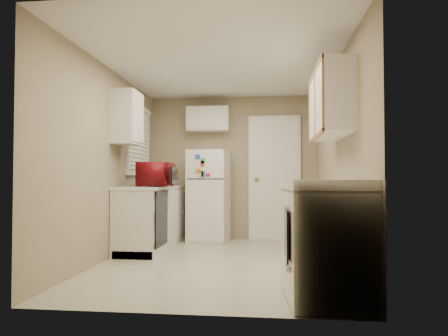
# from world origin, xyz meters

# --- Properties ---
(floor) EXTENTS (3.80, 3.80, 0.00)m
(floor) POSITION_xyz_m (0.00, 0.00, 0.00)
(floor) COLOR beige
(floor) RESTS_ON ground
(ceiling) EXTENTS (3.80, 3.80, 0.00)m
(ceiling) POSITION_xyz_m (0.00, 0.00, 2.40)
(ceiling) COLOR white
(ceiling) RESTS_ON floor
(wall_left) EXTENTS (3.80, 3.80, 0.00)m
(wall_left) POSITION_xyz_m (-1.40, 0.00, 1.20)
(wall_left) COLOR tan
(wall_left) RESTS_ON floor
(wall_right) EXTENTS (3.80, 3.80, 0.00)m
(wall_right) POSITION_xyz_m (1.40, 0.00, 1.20)
(wall_right) COLOR tan
(wall_right) RESTS_ON floor
(wall_back) EXTENTS (2.80, 2.80, 0.00)m
(wall_back) POSITION_xyz_m (0.00, 1.90, 1.20)
(wall_back) COLOR tan
(wall_back) RESTS_ON floor
(wall_front) EXTENTS (2.80, 2.80, 0.00)m
(wall_front) POSITION_xyz_m (0.00, -1.90, 1.20)
(wall_front) COLOR tan
(wall_front) RESTS_ON floor
(left_counter) EXTENTS (0.60, 1.80, 0.90)m
(left_counter) POSITION_xyz_m (-1.10, 0.90, 0.45)
(left_counter) COLOR silver
(left_counter) RESTS_ON floor
(dishwasher) EXTENTS (0.03, 0.58, 0.72)m
(dishwasher) POSITION_xyz_m (-0.81, 0.30, 0.49)
(dishwasher) COLOR black
(dishwasher) RESTS_ON floor
(sink) EXTENTS (0.54, 0.74, 0.16)m
(sink) POSITION_xyz_m (-1.10, 1.05, 0.86)
(sink) COLOR gray
(sink) RESTS_ON left_counter
(microwave) EXTENTS (0.58, 0.33, 0.39)m
(microwave) POSITION_xyz_m (-0.90, 0.39, 1.05)
(microwave) COLOR maroon
(microwave) RESTS_ON left_counter
(soap_bottle) EXTENTS (0.10, 0.10, 0.17)m
(soap_bottle) POSITION_xyz_m (-1.15, 1.48, 1.00)
(soap_bottle) COLOR white
(soap_bottle) RESTS_ON left_counter
(window_blinds) EXTENTS (0.10, 0.98, 1.08)m
(window_blinds) POSITION_xyz_m (-1.36, 1.05, 1.60)
(window_blinds) COLOR silver
(window_blinds) RESTS_ON wall_left
(upper_cabinet_left) EXTENTS (0.30, 0.45, 0.70)m
(upper_cabinet_left) POSITION_xyz_m (-1.25, 0.22, 1.80)
(upper_cabinet_left) COLOR silver
(upper_cabinet_left) RESTS_ON wall_left
(refrigerator) EXTENTS (0.67, 0.65, 1.46)m
(refrigerator) POSITION_xyz_m (-0.36, 1.57, 0.73)
(refrigerator) COLOR white
(refrigerator) RESTS_ON floor
(cabinet_over_fridge) EXTENTS (0.70, 0.30, 0.40)m
(cabinet_over_fridge) POSITION_xyz_m (-0.40, 1.75, 2.00)
(cabinet_over_fridge) COLOR silver
(cabinet_over_fridge) RESTS_ON wall_back
(interior_door) EXTENTS (0.86, 0.06, 2.08)m
(interior_door) POSITION_xyz_m (0.70, 1.86, 1.02)
(interior_door) COLOR white
(interior_door) RESTS_ON floor
(right_counter) EXTENTS (0.60, 2.00, 0.90)m
(right_counter) POSITION_xyz_m (1.10, -0.80, 0.45)
(right_counter) COLOR silver
(right_counter) RESTS_ON floor
(stove) EXTENTS (0.73, 0.87, 1.00)m
(stove) POSITION_xyz_m (1.07, -1.44, 0.50)
(stove) COLOR white
(stove) RESTS_ON floor
(upper_cabinet_right) EXTENTS (0.30, 1.20, 0.70)m
(upper_cabinet_right) POSITION_xyz_m (1.25, -0.50, 1.80)
(upper_cabinet_right) COLOR silver
(upper_cabinet_right) RESTS_ON wall_right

